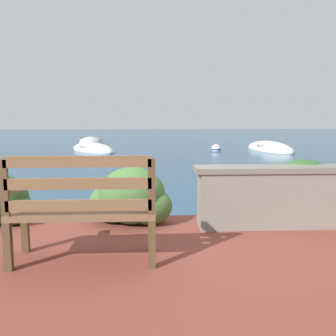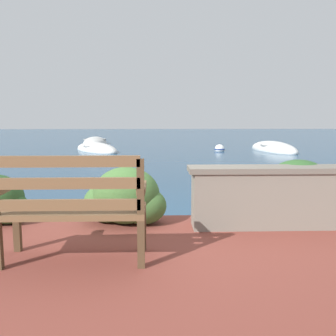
{
  "view_description": "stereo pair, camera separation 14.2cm",
  "coord_description": "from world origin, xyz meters",
  "px_view_note": "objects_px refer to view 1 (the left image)",
  "views": [
    {
      "loc": [
        -0.22,
        -4.56,
        1.45
      ],
      "look_at": [
        0.17,
        3.32,
        0.36
      ],
      "focal_mm": 40.0,
      "sensor_mm": 36.0,
      "label": 1
    },
    {
      "loc": [
        -0.08,
        -4.57,
        1.45
      ],
      "look_at": [
        0.17,
        3.32,
        0.36
      ],
      "focal_mm": 40.0,
      "sensor_mm": 36.0,
      "label": 2
    }
  ],
  "objects_px": {
    "rowboat_mid": "(93,150)",
    "rowboat_far": "(91,143)",
    "mooring_buoy": "(216,149)",
    "rowboat_nearest": "(270,149)",
    "park_bench": "(83,207)"
  },
  "relations": [
    {
      "from": "rowboat_far",
      "to": "mooring_buoy",
      "type": "bearing_deg",
      "value": -127.74
    },
    {
      "from": "rowboat_mid",
      "to": "rowboat_far",
      "type": "relative_size",
      "value": 1.09
    },
    {
      "from": "mooring_buoy",
      "to": "rowboat_nearest",
      "type": "bearing_deg",
      "value": -4.66
    },
    {
      "from": "rowboat_nearest",
      "to": "rowboat_far",
      "type": "xyz_separation_m",
      "value": [
        -8.26,
        4.36,
        -0.0
      ]
    },
    {
      "from": "rowboat_mid",
      "to": "mooring_buoy",
      "type": "xyz_separation_m",
      "value": [
        5.25,
        -0.02,
        0.02
      ]
    },
    {
      "from": "mooring_buoy",
      "to": "rowboat_far",
      "type": "bearing_deg",
      "value": 145.06
    },
    {
      "from": "rowboat_far",
      "to": "mooring_buoy",
      "type": "distance_m",
      "value": 7.3
    },
    {
      "from": "park_bench",
      "to": "rowboat_mid",
      "type": "distance_m",
      "value": 12.96
    },
    {
      "from": "park_bench",
      "to": "rowboat_mid",
      "type": "height_order",
      "value": "park_bench"
    },
    {
      "from": "rowboat_nearest",
      "to": "rowboat_mid",
      "type": "relative_size",
      "value": 1.08
    },
    {
      "from": "rowboat_nearest",
      "to": "rowboat_far",
      "type": "distance_m",
      "value": 9.34
    },
    {
      "from": "park_bench",
      "to": "rowboat_mid",
      "type": "bearing_deg",
      "value": 90.49
    },
    {
      "from": "rowboat_mid",
      "to": "rowboat_far",
      "type": "distance_m",
      "value": 4.22
    },
    {
      "from": "rowboat_far",
      "to": "park_bench",
      "type": "bearing_deg",
      "value": -174.21
    },
    {
      "from": "park_bench",
      "to": "rowboat_far",
      "type": "distance_m",
      "value": 17.17
    }
  ]
}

